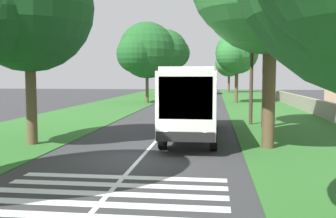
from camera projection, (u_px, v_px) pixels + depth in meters
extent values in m
plane|color=#333335|center=(139.00, 160.00, 15.30)|extent=(160.00, 160.00, 0.00)
cube|color=#2D6628|center=(76.00, 117.00, 31.12)|extent=(120.00, 8.00, 0.04)
cube|color=#2D6628|center=(283.00, 120.00, 29.15)|extent=(120.00, 8.00, 0.04)
cube|color=silver|center=(176.00, 118.00, 30.14)|extent=(110.00, 0.16, 0.01)
cube|color=silver|center=(193.00, 99.00, 20.97)|extent=(11.00, 2.50, 2.90)
cube|color=slate|center=(193.00, 89.00, 21.23)|extent=(9.68, 2.54, 0.85)
cube|color=slate|center=(186.00, 98.00, 15.54)|extent=(0.08, 2.20, 1.74)
cube|color=#1E4C9E|center=(193.00, 117.00, 21.06)|extent=(10.78, 2.53, 0.36)
cube|color=silver|center=(193.00, 70.00, 20.84)|extent=(10.56, 2.30, 0.18)
cube|color=black|center=(185.00, 137.00, 15.56)|extent=(0.16, 2.40, 0.40)
sphere|color=#F2EDCC|center=(166.00, 133.00, 15.71)|extent=(0.24, 0.24, 0.24)
sphere|color=#F2EDCC|center=(205.00, 134.00, 15.51)|extent=(0.24, 0.24, 0.24)
cylinder|color=black|center=(163.00, 137.00, 17.39)|extent=(1.10, 0.32, 1.10)
cylinder|color=black|center=(178.00, 119.00, 24.71)|extent=(1.10, 0.32, 1.10)
cylinder|color=black|center=(214.00, 138.00, 17.11)|extent=(1.10, 0.32, 1.10)
cylinder|color=black|center=(214.00, 120.00, 24.43)|extent=(1.10, 0.32, 1.10)
cube|color=silver|center=(88.00, 217.00, 9.09)|extent=(0.45, 6.80, 0.01)
cube|color=silver|center=(99.00, 204.00, 9.98)|extent=(0.45, 6.80, 0.01)
cube|color=silver|center=(108.00, 194.00, 10.87)|extent=(0.45, 6.80, 0.01)
cube|color=silver|center=(116.00, 185.00, 11.76)|extent=(0.45, 6.80, 0.01)
cube|color=silver|center=(123.00, 177.00, 12.65)|extent=(0.45, 6.80, 0.01)
cube|color=silver|center=(171.00, 102.00, 41.12)|extent=(4.30, 1.75, 0.70)
cube|color=slate|center=(171.00, 96.00, 40.97)|extent=(2.00, 1.61, 0.55)
cylinder|color=black|center=(162.00, 105.00, 39.90)|extent=(0.64, 0.22, 0.64)
cylinder|color=black|center=(166.00, 103.00, 42.57)|extent=(0.64, 0.22, 0.64)
cylinder|color=black|center=(177.00, 105.00, 39.71)|extent=(0.64, 0.22, 0.64)
cylinder|color=black|center=(180.00, 103.00, 42.38)|extent=(0.64, 0.22, 0.64)
cube|color=#B21E1E|center=(177.00, 98.00, 48.84)|extent=(4.30, 1.75, 0.70)
cube|color=slate|center=(177.00, 93.00, 48.69)|extent=(2.00, 1.61, 0.55)
cylinder|color=black|center=(170.00, 100.00, 47.62)|extent=(0.64, 0.22, 0.64)
cylinder|color=black|center=(172.00, 99.00, 50.29)|extent=(0.64, 0.22, 0.64)
cylinder|color=black|center=(182.00, 100.00, 47.43)|extent=(0.64, 0.22, 0.64)
cylinder|color=black|center=(184.00, 99.00, 50.10)|extent=(0.64, 0.22, 0.64)
cube|color=gold|center=(181.00, 95.00, 55.60)|extent=(4.30, 1.75, 0.70)
cube|color=slate|center=(181.00, 91.00, 55.45)|extent=(2.00, 1.61, 0.55)
cylinder|color=black|center=(174.00, 97.00, 54.38)|extent=(0.64, 0.22, 0.64)
cylinder|color=black|center=(176.00, 96.00, 57.05)|extent=(0.64, 0.22, 0.64)
cylinder|color=black|center=(185.00, 97.00, 54.19)|extent=(0.64, 0.22, 0.64)
cylinder|color=black|center=(187.00, 96.00, 56.86)|extent=(0.64, 0.22, 0.64)
cube|color=gold|center=(185.00, 93.00, 63.82)|extent=(4.30, 1.75, 0.70)
cube|color=slate|center=(185.00, 89.00, 63.66)|extent=(2.00, 1.61, 0.55)
cylinder|color=black|center=(180.00, 94.00, 62.59)|extent=(0.64, 0.22, 0.64)
cylinder|color=black|center=(182.00, 94.00, 65.26)|extent=(0.64, 0.22, 0.64)
cylinder|color=black|center=(190.00, 94.00, 62.41)|extent=(0.64, 0.22, 0.64)
cylinder|color=black|center=(191.00, 94.00, 65.08)|extent=(0.64, 0.22, 0.64)
cube|color=#CC4C33|center=(209.00, 86.00, 71.40)|extent=(6.00, 2.10, 2.10)
cube|color=slate|center=(209.00, 84.00, 71.57)|extent=(5.04, 2.13, 0.70)
cube|color=slate|center=(209.00, 85.00, 68.45)|extent=(0.06, 1.76, 1.18)
cylinder|color=black|center=(204.00, 92.00, 69.73)|extent=(0.76, 0.24, 0.76)
cylinder|color=black|center=(204.00, 91.00, 73.49)|extent=(0.76, 0.24, 0.76)
cylinder|color=black|center=(214.00, 92.00, 69.50)|extent=(0.76, 0.24, 0.76)
cylinder|color=black|center=(214.00, 91.00, 73.26)|extent=(0.76, 0.24, 0.76)
cylinder|color=brown|center=(31.00, 94.00, 18.40)|extent=(0.50, 0.50, 4.86)
sphere|color=#19471E|center=(28.00, 7.00, 18.04)|extent=(6.14, 6.14, 6.14)
sphere|color=#19471E|center=(46.00, 22.00, 19.90)|extent=(3.73, 3.73, 3.73)
cylinder|color=#4C3826|center=(175.00, 77.00, 77.54)|extent=(0.48, 0.48, 6.19)
sphere|color=#1E5623|center=(175.00, 53.00, 77.12)|extent=(6.11, 6.11, 6.11)
sphere|color=#1E5623|center=(176.00, 56.00, 78.98)|extent=(4.01, 4.01, 4.01)
sphere|color=#1E5623|center=(169.00, 55.00, 75.76)|extent=(3.57, 3.57, 3.57)
cylinder|color=brown|center=(147.00, 84.00, 46.76)|extent=(0.38, 0.38, 4.53)
sphere|color=#1E5623|center=(147.00, 50.00, 46.40)|extent=(6.83, 6.83, 6.83)
sphere|color=#1E5623|center=(150.00, 55.00, 48.47)|extent=(4.45, 4.45, 4.45)
sphere|color=#1E5623|center=(136.00, 54.00, 44.88)|extent=(4.55, 4.55, 4.55)
cylinder|color=#3D2D1E|center=(166.00, 79.00, 65.26)|extent=(0.38, 0.38, 5.46)
sphere|color=#1E5623|center=(166.00, 51.00, 64.85)|extent=(7.33, 7.33, 7.33)
sphere|color=#1E5623|center=(167.00, 55.00, 67.08)|extent=(4.74, 4.74, 4.74)
sphere|color=#1E5623|center=(158.00, 54.00, 63.22)|extent=(4.31, 4.31, 4.31)
cylinder|color=brown|center=(236.00, 84.00, 47.17)|extent=(0.42, 0.42, 4.71)
sphere|color=#286B2D|center=(237.00, 52.00, 46.84)|extent=(5.25, 5.25, 5.25)
sphere|color=#286B2D|center=(236.00, 56.00, 48.43)|extent=(3.39, 3.39, 3.39)
sphere|color=#286B2D|center=(231.00, 55.00, 45.67)|extent=(3.54, 3.54, 3.54)
cylinder|color=#3D2D1E|center=(266.00, 81.00, 24.54)|extent=(0.49, 0.49, 5.99)
sphere|color=#19471E|center=(268.00, 10.00, 24.16)|extent=(5.24, 5.24, 5.24)
sphere|color=#19471E|center=(264.00, 20.00, 25.75)|extent=(3.40, 3.40, 3.40)
sphere|color=#19471E|center=(257.00, 13.00, 22.99)|extent=(3.16, 3.16, 3.16)
cylinder|color=brown|center=(269.00, 85.00, 17.38)|extent=(0.58, 0.58, 5.78)
cylinder|color=brown|center=(229.00, 81.00, 76.36)|extent=(0.41, 0.41, 4.38)
sphere|color=#337A38|center=(229.00, 63.00, 76.04)|extent=(5.52, 5.52, 5.52)
sphere|color=#337A38|center=(229.00, 65.00, 77.72)|extent=(3.27, 3.27, 3.27)
sphere|color=#337A38|center=(225.00, 65.00, 74.81)|extent=(3.12, 3.12, 3.12)
cylinder|color=#473828|center=(251.00, 72.00, 25.87)|extent=(0.24, 0.24, 7.14)
cube|color=#3D3326|center=(252.00, 27.00, 25.61)|extent=(0.12, 1.40, 0.12)
cube|color=gray|center=(313.00, 106.00, 33.63)|extent=(70.00, 0.40, 1.31)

